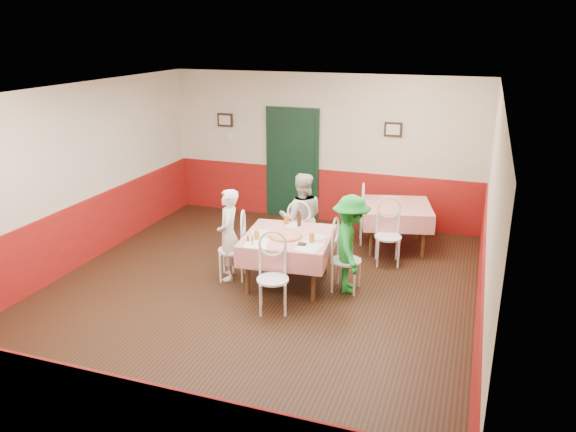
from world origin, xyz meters
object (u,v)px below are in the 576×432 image
(chair_right, at_px, (346,261))
(glass_b, at_px, (312,238))
(glass_c, at_px, (286,220))
(glass_a, at_px, (257,235))
(diner_right, at_px, (351,244))
(main_table, at_px, (288,260))
(wallet, at_px, (302,244))
(chair_far, at_px, (301,235))
(chair_second_b, at_px, (388,237))
(second_table, at_px, (395,226))
(chair_near, at_px, (273,280))
(chair_left, at_px, (232,250))
(diner_left, at_px, (229,235))
(beer_bottle, at_px, (299,220))
(pizza, at_px, (286,236))
(diner_far, at_px, (301,218))
(chair_second_a, at_px, (352,218))

(chair_right, distance_m, glass_b, 0.63)
(chair_right, height_order, glass_c, chair_right)
(glass_a, height_order, diner_right, diner_right)
(main_table, height_order, wallet, wallet)
(chair_far, xyz_separation_m, chair_second_b, (1.33, 0.37, 0.00))
(second_table, bearing_deg, chair_near, -112.46)
(chair_far, xyz_separation_m, glass_c, (-0.09, -0.43, 0.38))
(glass_b, bearing_deg, wallet, -126.47)
(chair_left, relative_size, chair_near, 1.00)
(chair_near, distance_m, glass_c, 1.34)
(chair_near, bearing_deg, chair_far, 75.07)
(chair_left, relative_size, chair_second_b, 1.00)
(glass_b, relative_size, diner_right, 0.09)
(second_table, relative_size, wallet, 10.18)
(main_table, relative_size, chair_far, 1.36)
(diner_right, bearing_deg, diner_left, 78.32)
(chair_right, distance_m, chair_near, 1.20)
(beer_bottle, bearing_deg, chair_far, 105.01)
(chair_near, relative_size, wallet, 8.18)
(glass_c, xyz_separation_m, diner_left, (-0.73, -0.50, -0.14))
(chair_left, xyz_separation_m, diner_right, (1.74, 0.17, 0.26))
(glass_c, relative_size, beer_bottle, 0.63)
(pizza, bearing_deg, main_table, 80.53)
(main_table, bearing_deg, glass_c, 112.48)
(chair_far, xyz_separation_m, glass_b, (0.49, -1.01, 0.38))
(chair_far, bearing_deg, chair_left, 42.34)
(glass_c, bearing_deg, glass_b, -45.01)
(chair_second_b, relative_size, diner_far, 0.62)
(chair_second_b, bearing_deg, glass_c, -164.08)
(diner_left, bearing_deg, diner_right, 77.66)
(chair_right, distance_m, diner_right, 0.26)
(main_table, bearing_deg, chair_second_b, 44.37)
(chair_far, height_order, chair_second_b, same)
(glass_a, bearing_deg, glass_b, 10.02)
(wallet, relative_size, diner_far, 0.08)
(chair_near, height_order, pizza, chair_near)
(chair_right, distance_m, pizza, 0.93)
(chair_second_a, distance_m, glass_a, 2.45)
(chair_right, xyz_separation_m, glass_b, (-0.44, -0.25, 0.38))
(main_table, xyz_separation_m, glass_b, (0.40, -0.16, 0.45))
(chair_left, height_order, glass_b, chair_left)
(beer_bottle, distance_m, diner_far, 0.55)
(chair_left, xyz_separation_m, glass_b, (1.25, -0.08, 0.38))
(main_table, relative_size, beer_bottle, 5.57)
(chair_left, xyz_separation_m, diner_far, (0.76, 0.98, 0.28))
(diner_left, bearing_deg, chair_right, 77.66)
(diner_left, bearing_deg, glass_b, 68.76)
(glass_c, xyz_separation_m, beer_bottle, (0.21, -0.03, 0.04))
(chair_left, height_order, beer_bottle, beer_bottle)
(chair_left, xyz_separation_m, wallet, (1.15, -0.21, 0.32))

